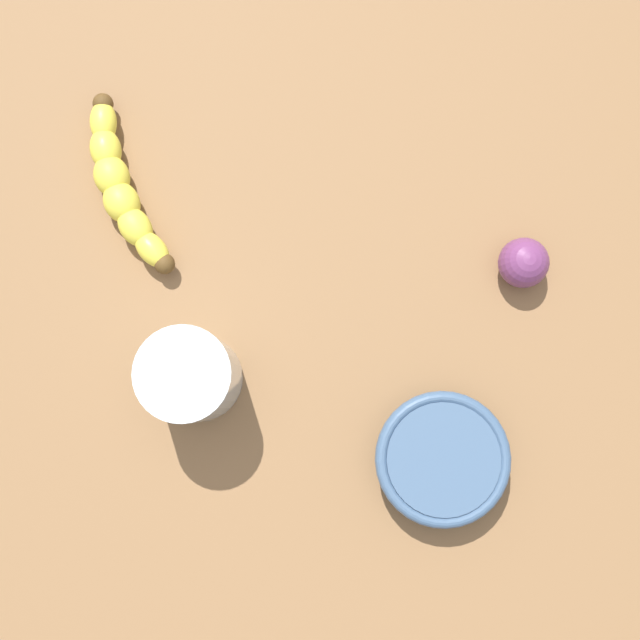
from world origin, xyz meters
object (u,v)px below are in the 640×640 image
smoothie_glass (192,376)px  plum_fruit (524,263)px  ceramic_bowl (441,459)px  banana (121,188)px

smoothie_glass → plum_fruit: 34.05cm
ceramic_bowl → plum_fruit: 20.78cm
smoothie_glass → ceramic_bowl: bearing=47.6°
banana → plum_fruit: size_ratio=3.97×
banana → smoothie_glass: smoothie_glass is taller
smoothie_glass → plum_fruit: bearing=85.2°
smoothie_glass → ceramic_bowl: size_ratio=0.83×
plum_fruit → smoothie_glass: bearing=-94.8°
smoothie_glass → ceramic_bowl: (16.79, 18.41, -2.51)cm
banana → smoothie_glass: bearing=0.7°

